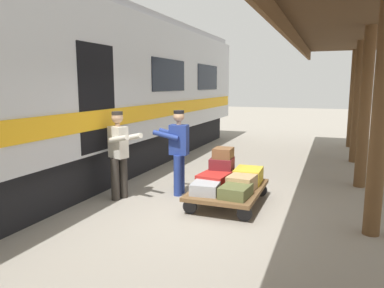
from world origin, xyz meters
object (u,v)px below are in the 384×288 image
object	(u,v)px
train_car	(35,92)
suitcase_orange_carryall	(222,175)
porter_in_overalls	(178,149)
suitcase_brown_leather	(223,153)
porter_by_door	(119,152)
suitcase_red_plastic	(214,180)
suitcase_yellow_case	(248,175)
suitcase_olive_duffel	(236,191)
luggage_cart	(228,190)
suitcase_maroon_trunk	(222,164)
suitcase_gray_aluminum	(206,188)
suitcase_tan_vintage	(242,182)

from	to	relation	value
train_car	suitcase_orange_carryall	distance (m)	4.12
porter_in_overalls	suitcase_brown_leather	bearing A→B (deg)	-166.32
porter_by_door	suitcase_orange_carryall	bearing A→B (deg)	-152.42
train_car	suitcase_red_plastic	distance (m)	4.01
suitcase_brown_leather	suitcase_yellow_case	bearing A→B (deg)	-178.34
train_car	suitcase_olive_duffel	size ratio (longest dim) A/B	31.43
luggage_cart	suitcase_brown_leather	size ratio (longest dim) A/B	4.34
suitcase_yellow_case	suitcase_maroon_trunk	xyz separation A→B (m)	(0.53, 0.03, 0.18)
suitcase_gray_aluminum	suitcase_brown_leather	world-z (taller)	suitcase_brown_leather
train_car	luggage_cart	world-z (taller)	train_car
luggage_cart	suitcase_olive_duffel	size ratio (longest dim) A/B	3.07
suitcase_brown_leather	suitcase_maroon_trunk	bearing A→B (deg)	42.58
luggage_cart	suitcase_tan_vintage	size ratio (longest dim) A/B	3.13
suitcase_red_plastic	suitcase_maroon_trunk	size ratio (longest dim) A/B	1.27
train_car	suitcase_olive_duffel	xyz separation A→B (m)	(-4.17, -0.06, -1.64)
suitcase_red_plastic	porter_by_door	xyz separation A→B (m)	(1.78, 0.44, 0.48)
suitcase_olive_duffel	suitcase_brown_leather	world-z (taller)	suitcase_brown_leather
luggage_cart	suitcase_brown_leather	xyz separation A→B (m)	(0.24, -0.48, 0.60)
suitcase_red_plastic	suitcase_brown_leather	size ratio (longest dim) A/B	1.52
suitcase_yellow_case	suitcase_brown_leather	world-z (taller)	suitcase_brown_leather
luggage_cart	porter_in_overalls	world-z (taller)	porter_in_overalls
suitcase_maroon_trunk	luggage_cart	bearing A→B (deg)	119.52
train_car	suitcase_yellow_case	bearing A→B (deg)	-165.97
suitcase_red_plastic	suitcase_gray_aluminum	xyz separation A→B (m)	(0.00, 0.49, -0.02)
porter_by_door	suitcase_tan_vintage	bearing A→B (deg)	-169.31
porter_by_door	luggage_cart	bearing A→B (deg)	-167.95
suitcase_olive_duffel	porter_by_door	xyz separation A→B (m)	(2.31, -0.05, 0.51)
suitcase_olive_duffel	suitcase_orange_carryall	world-z (taller)	suitcase_olive_duffel
train_car	suitcase_gray_aluminum	size ratio (longest dim) A/B	36.39
suitcase_olive_duffel	suitcase_gray_aluminum	world-z (taller)	suitcase_gray_aluminum
suitcase_maroon_trunk	porter_by_door	size ratio (longest dim) A/B	0.29
porter_in_overalls	porter_by_door	distance (m)	1.16
suitcase_yellow_case	suitcase_brown_leather	distance (m)	0.66
suitcase_yellow_case	suitcase_maroon_trunk	bearing A→B (deg)	3.51
porter_by_door	suitcase_olive_duffel	bearing A→B (deg)	178.65
suitcase_gray_aluminum	porter_in_overalls	xyz separation A→B (m)	(0.85, -0.75, 0.51)
suitcase_gray_aluminum	porter_by_door	bearing A→B (deg)	-1.76
suitcase_red_plastic	suitcase_maroon_trunk	world-z (taller)	suitcase_maroon_trunk
suitcase_brown_leather	porter_in_overalls	distance (m)	0.90
porter_by_door	suitcase_maroon_trunk	bearing A→B (deg)	-153.36
suitcase_tan_vintage	suitcase_maroon_trunk	size ratio (longest dim) A/B	1.16
suitcase_olive_duffel	suitcase_orange_carryall	size ratio (longest dim) A/B	1.26
suitcase_maroon_trunk	train_car	bearing A→B (deg)	15.49
suitcase_olive_duffel	suitcase_brown_leather	size ratio (longest dim) A/B	1.42
luggage_cart	suitcase_orange_carryall	xyz separation A→B (m)	(0.27, -0.49, 0.14)
suitcase_orange_carryall	suitcase_yellow_case	world-z (taller)	suitcase_yellow_case
luggage_cart	suitcase_gray_aluminum	size ratio (longest dim) A/B	3.55
suitcase_orange_carryall	porter_by_door	world-z (taller)	porter_by_door
suitcase_olive_duffel	suitcase_orange_carryall	bearing A→B (deg)	-61.34
suitcase_olive_duffel	suitcase_orange_carryall	distance (m)	1.12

